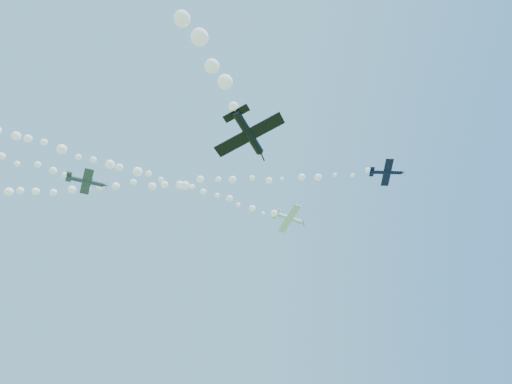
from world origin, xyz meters
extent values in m
cylinder|color=white|center=(15.96, 4.76, 52.60)|extent=(5.30, 3.45, 0.98)
cone|color=white|center=(18.89, 5.56, 52.50)|extent=(0.96, 0.98, 0.78)
cone|color=#AD2513|center=(19.30, 5.68, 52.49)|extent=(0.38, 0.37, 0.27)
cube|color=black|center=(19.19, 5.65, 52.49)|extent=(0.14, 0.56, 1.76)
cube|color=white|center=(16.19, 4.79, 52.49)|extent=(3.20, 6.87, 1.85)
cube|color=white|center=(13.52, 4.10, 52.73)|extent=(1.42, 2.50, 0.69)
cube|color=#AD2513|center=(13.43, 4.20, 53.24)|extent=(0.92, 0.59, 1.14)
sphere|color=black|center=(16.71, 5.05, 52.92)|extent=(0.85, 0.97, 0.84)
cylinder|color=#0D0E3A|center=(29.51, -9.85, 53.03)|extent=(5.18, 1.80, 1.22)
cone|color=#0D0E3A|center=(32.17, -10.53, 52.76)|extent=(0.79, 0.81, 0.74)
cone|color=silver|center=(32.54, -10.63, 52.72)|extent=(0.32, 0.29, 0.26)
cube|color=black|center=(32.44, -10.60, 52.73)|extent=(0.24, 0.14, 1.62)
cube|color=#0D0E3A|center=(29.70, -9.90, 52.91)|extent=(2.79, 6.41, 0.48)
cube|color=#0D0E3A|center=(27.30, -9.27, 53.30)|extent=(1.25, 2.32, 0.22)
cube|color=silver|center=(27.28, -9.25, 53.77)|extent=(0.90, 0.29, 1.10)
sphere|color=black|center=(30.24, -10.02, 53.28)|extent=(0.80, 0.75, 0.69)
cylinder|color=#383C52|center=(-18.55, -5.67, 46.68)|extent=(5.39, 1.67, 1.15)
cone|color=#383C52|center=(-15.77, -4.97, 46.90)|extent=(0.78, 0.82, 0.76)
cone|color=navy|center=(-15.39, -4.88, 46.94)|extent=(0.32, 0.29, 0.27)
cube|color=black|center=(-15.49, -4.90, 46.93)|extent=(0.17, 0.28, 1.68)
cube|color=#383C52|center=(-18.33, -5.61, 46.60)|extent=(2.91, 6.65, 0.68)
cube|color=#383C52|center=(-20.86, -6.25, 46.55)|extent=(1.30, 2.41, 0.29)
cube|color=navy|center=(-20.96, -6.31, 47.02)|extent=(0.89, 0.37, 1.12)
sphere|color=black|center=(-17.84, -5.52, 47.08)|extent=(0.81, 0.82, 0.73)
cylinder|color=black|center=(2.67, -29.67, 34.45)|extent=(2.71, 5.93, 1.25)
cone|color=black|center=(4.44, -26.99, 34.68)|extent=(1.00, 0.96, 0.85)
cone|color=gold|center=(4.69, -26.62, 34.71)|extent=(0.37, 0.39, 0.30)
cube|color=black|center=(4.62, -26.72, 34.70)|extent=(0.61, 0.28, 1.85)
cube|color=black|center=(2.83, -29.47, 34.36)|extent=(6.68, 5.27, 2.12)
cube|color=black|center=(1.18, -31.89, 34.31)|extent=(2.53, 2.12, 0.80)
cube|color=gold|center=(1.00, -31.91, 34.83)|extent=(0.89, 0.93, 1.23)
sphere|color=black|center=(3.04, -28.94, 34.87)|extent=(1.14, 1.05, 0.92)
camera|label=1|loc=(-1.46, -56.67, 2.00)|focal=30.00mm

